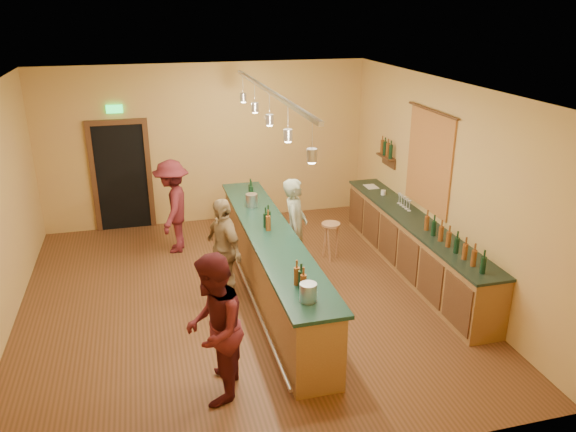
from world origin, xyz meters
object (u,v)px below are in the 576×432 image
object	(u,v)px
back_counter	(414,245)
bar_stool	(331,231)
tasting_bar	(271,260)
customer_c	(173,206)
customer_a	(214,329)
customer_b	(223,249)
bartender	(295,227)

from	to	relation	value
back_counter	bar_stool	bearing A→B (deg)	144.08
tasting_bar	customer_c	size ratio (longest dim) A/B	3.00
tasting_bar	customer_c	distance (m)	2.49
back_counter	customer_c	world-z (taller)	customer_c
tasting_bar	customer_c	bearing A→B (deg)	121.95
customer_c	bar_stool	world-z (taller)	customer_c
back_counter	tasting_bar	world-z (taller)	tasting_bar
back_counter	customer_a	bearing A→B (deg)	-147.23
back_counter	customer_b	world-z (taller)	customer_b
tasting_bar	customer_a	bearing A→B (deg)	-118.16
customer_a	bar_stool	bearing A→B (deg)	158.60
customer_b	customer_a	bearing A→B (deg)	-31.18
bar_stool	customer_c	bearing A→B (deg)	157.73
customer_a	customer_c	distance (m)	4.27
bartender	tasting_bar	bearing A→B (deg)	161.19
customer_b	tasting_bar	bearing A→B (deg)	56.66
bartender	customer_c	distance (m)	2.38
tasting_bar	bar_stool	bearing A→B (deg)	38.15
customer_c	bartender	bearing A→B (deg)	65.60
back_counter	bartender	size ratio (longest dim) A/B	2.74
bar_stool	tasting_bar	bearing A→B (deg)	-141.85
customer_a	customer_c	xyz separation A→B (m)	(-0.16, 4.26, -0.04)
back_counter	customer_c	bearing A→B (deg)	153.13
back_counter	tasting_bar	xyz separation A→B (m)	(-2.48, -0.18, 0.12)
back_counter	tasting_bar	bearing A→B (deg)	-175.82
customer_b	bar_stool	distance (m)	2.20
customer_b	bar_stool	xyz separation A→B (m)	(2.01, 0.86, -0.27)
customer_a	customer_c	size ratio (longest dim) A/B	1.04
back_counter	customer_b	xyz separation A→B (m)	(-3.18, -0.02, 0.31)
tasting_bar	customer_b	xyz separation A→B (m)	(-0.70, 0.17, 0.19)
tasting_bar	customer_a	distance (m)	2.47
customer_b	customer_c	bearing A→B (deg)	177.59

